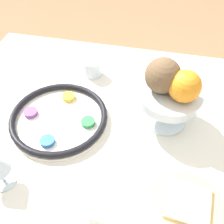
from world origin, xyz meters
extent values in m
cube|color=silver|center=(0.00, 0.00, 0.38)|extent=(1.30, 1.07, 0.75)
cylinder|color=silver|center=(-0.23, 0.07, 0.76)|extent=(0.31, 0.31, 0.01)
torus|color=black|center=(-0.23, 0.07, 0.77)|extent=(0.31, 0.31, 0.02)
cylinder|color=#33934C|center=(-0.14, 0.07, 0.77)|extent=(0.04, 0.04, 0.01)
cylinder|color=gold|center=(-0.23, 0.17, 0.77)|extent=(0.04, 0.04, 0.01)
cylinder|color=#844299|center=(-0.33, 0.07, 0.77)|extent=(0.04, 0.04, 0.01)
cylinder|color=#2D6BB7|center=(-0.23, -0.03, 0.77)|extent=(0.04, 0.04, 0.01)
cylinder|color=silver|center=(-0.30, -0.16, 0.75)|extent=(0.07, 0.07, 0.00)
cylinder|color=silver|center=(-0.30, -0.16, 0.78)|extent=(0.01, 0.01, 0.06)
cylinder|color=silver|center=(0.10, 0.15, 0.76)|extent=(0.13, 0.13, 0.01)
cylinder|color=silver|center=(0.10, 0.15, 0.80)|extent=(0.03, 0.03, 0.08)
cylinder|color=silver|center=(0.10, 0.15, 0.86)|extent=(0.19, 0.19, 0.03)
sphere|color=orange|center=(0.13, 0.13, 0.92)|extent=(0.09, 0.09, 0.09)
sphere|color=brown|center=(0.07, 0.15, 0.92)|extent=(0.10, 0.10, 0.10)
cylinder|color=tan|center=(0.18, -0.13, 0.76)|extent=(0.18, 0.18, 0.01)
cube|color=#D1B784|center=(0.18, -0.13, 0.77)|extent=(0.12, 0.12, 0.01)
cylinder|color=white|center=(0.05, -0.21, 0.77)|extent=(0.20, 0.06, 0.05)
cylinder|color=silver|center=(0.10, 0.34, 0.78)|extent=(0.07, 0.07, 0.06)
cylinder|color=silver|center=(-0.19, 0.32, 0.78)|extent=(0.07, 0.07, 0.06)
camera|label=1|loc=(0.05, -0.44, 1.39)|focal=42.00mm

